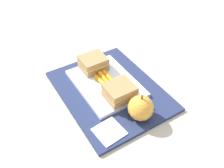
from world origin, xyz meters
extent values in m
plane|color=#B7AD99|center=(0.00, 0.00, 0.00)|extent=(2.40, 2.40, 0.00)
cube|color=navy|center=(0.00, 0.00, 0.01)|extent=(0.36, 0.28, 0.01)
cube|color=white|center=(-0.03, 0.00, 0.02)|extent=(0.23, 0.17, 0.01)
cube|color=#9E7A4C|center=(-0.10, 0.00, 0.03)|extent=(0.07, 0.08, 0.02)
cube|color=#F4CC4C|center=(-0.10, 0.00, 0.04)|extent=(0.07, 0.07, 0.01)
cube|color=#9E7A4C|center=(-0.10, 0.00, 0.06)|extent=(0.07, 0.08, 0.02)
cube|color=#9E7A4C|center=(0.05, 0.00, 0.03)|extent=(0.07, 0.08, 0.02)
cube|color=#F4CC4C|center=(0.05, 0.00, 0.04)|extent=(0.07, 0.07, 0.01)
cube|color=#9E7A4C|center=(0.05, 0.00, 0.06)|extent=(0.07, 0.08, 0.02)
cylinder|color=orange|center=(-0.03, -0.01, 0.03)|extent=(0.08, 0.01, 0.02)
cylinder|color=orange|center=(-0.02, 0.00, 0.03)|extent=(0.08, 0.01, 0.02)
cylinder|color=orange|center=(-0.03, 0.02, 0.03)|extent=(0.08, 0.01, 0.02)
sphere|color=gold|center=(0.13, 0.01, 0.04)|extent=(0.07, 0.07, 0.07)
cylinder|color=brown|center=(0.13, 0.01, 0.08)|extent=(0.01, 0.00, 0.01)
cube|color=white|center=(0.14, -0.08, 0.01)|extent=(0.08, 0.08, 0.00)
camera|label=1|loc=(0.47, -0.28, 0.53)|focal=39.39mm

